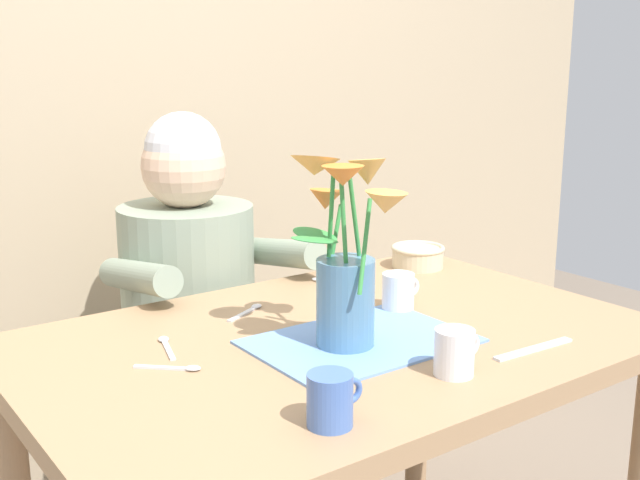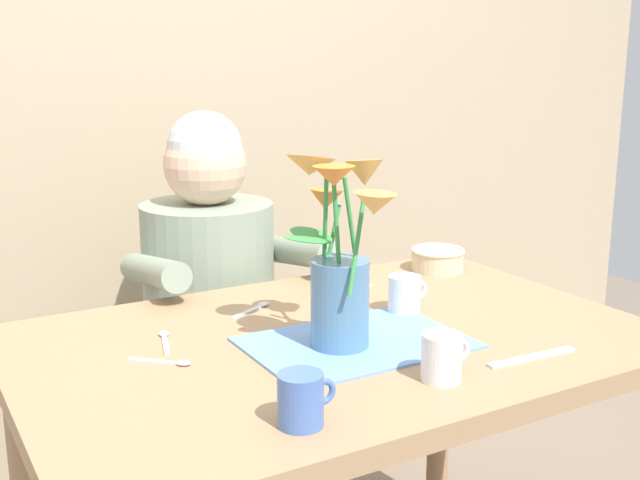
{
  "view_description": "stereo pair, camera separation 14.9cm",
  "coord_description": "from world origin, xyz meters",
  "px_view_note": "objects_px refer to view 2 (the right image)",
  "views": [
    {
      "loc": [
        -0.86,
        -1.13,
        1.26
      ],
      "look_at": [
        -0.01,
        0.05,
        0.92
      ],
      "focal_mm": 43.62,
      "sensor_mm": 36.0,
      "label": 1
    },
    {
      "loc": [
        -0.74,
        -1.21,
        1.26
      ],
      "look_at": [
        -0.01,
        0.05,
        0.92
      ],
      "focal_mm": 43.62,
      "sensor_mm": 36.0,
      "label": 2
    }
  ],
  "objects_px": {
    "flower_vase": "(339,261)",
    "ceramic_bowl": "(438,258)",
    "coffee_cup": "(442,357)",
    "seated_person": "(211,329)",
    "dinner_knife": "(532,357)",
    "tea_cup": "(302,399)",
    "ceramic_mug": "(405,294)"
  },
  "relations": [
    {
      "from": "tea_cup",
      "to": "seated_person",
      "type": "bearing_deg",
      "value": 76.08
    },
    {
      "from": "dinner_knife",
      "to": "flower_vase",
      "type": "bearing_deg",
      "value": 143.83
    },
    {
      "from": "ceramic_bowl",
      "to": "coffee_cup",
      "type": "bearing_deg",
      "value": -127.83
    },
    {
      "from": "dinner_knife",
      "to": "ceramic_mug",
      "type": "xyz_separation_m",
      "value": [
        -0.04,
        0.32,
        0.04
      ]
    },
    {
      "from": "seated_person",
      "to": "flower_vase",
      "type": "bearing_deg",
      "value": -93.82
    },
    {
      "from": "tea_cup",
      "to": "flower_vase",
      "type": "bearing_deg",
      "value": 48.77
    },
    {
      "from": "flower_vase",
      "to": "ceramic_bowl",
      "type": "distance_m",
      "value": 0.61
    },
    {
      "from": "seated_person",
      "to": "flower_vase",
      "type": "xyz_separation_m",
      "value": [
        -0.02,
        -0.67,
        0.34
      ]
    },
    {
      "from": "flower_vase",
      "to": "coffee_cup",
      "type": "distance_m",
      "value": 0.26
    },
    {
      "from": "flower_vase",
      "to": "tea_cup",
      "type": "xyz_separation_m",
      "value": [
        -0.21,
        -0.24,
        -0.12
      ]
    },
    {
      "from": "dinner_knife",
      "to": "ceramic_mug",
      "type": "bearing_deg",
      "value": 100.99
    },
    {
      "from": "dinner_knife",
      "to": "coffee_cup",
      "type": "relative_size",
      "value": 2.04
    },
    {
      "from": "dinner_knife",
      "to": "seated_person",
      "type": "bearing_deg",
      "value": 108.94
    },
    {
      "from": "seated_person",
      "to": "ceramic_mug",
      "type": "distance_m",
      "value": 0.64
    },
    {
      "from": "ceramic_bowl",
      "to": "tea_cup",
      "type": "xyz_separation_m",
      "value": [
        -0.71,
        -0.57,
        0.01
      ]
    },
    {
      "from": "tea_cup",
      "to": "coffee_cup",
      "type": "bearing_deg",
      "value": 5.51
    },
    {
      "from": "seated_person",
      "to": "flower_vase",
      "type": "relative_size",
      "value": 3.17
    },
    {
      "from": "seated_person",
      "to": "coffee_cup",
      "type": "height_order",
      "value": "seated_person"
    },
    {
      "from": "coffee_cup",
      "to": "ceramic_mug",
      "type": "relative_size",
      "value": 1.0
    },
    {
      "from": "ceramic_bowl",
      "to": "tea_cup",
      "type": "relative_size",
      "value": 1.46
    },
    {
      "from": "flower_vase",
      "to": "dinner_knife",
      "type": "bearing_deg",
      "value": -39.28
    },
    {
      "from": "seated_person",
      "to": "dinner_knife",
      "type": "height_order",
      "value": "seated_person"
    },
    {
      "from": "seated_person",
      "to": "dinner_knife",
      "type": "xyz_separation_m",
      "value": [
        0.25,
        -0.89,
        0.18
      ]
    },
    {
      "from": "coffee_cup",
      "to": "tea_cup",
      "type": "xyz_separation_m",
      "value": [
        -0.28,
        -0.03,
        0.0
      ]
    },
    {
      "from": "seated_person",
      "to": "tea_cup",
      "type": "bearing_deg",
      "value": -106.4
    },
    {
      "from": "seated_person",
      "to": "ceramic_bowl",
      "type": "bearing_deg",
      "value": -37.54
    },
    {
      "from": "flower_vase",
      "to": "seated_person",
      "type": "bearing_deg",
      "value": 88.66
    },
    {
      "from": "flower_vase",
      "to": "ceramic_bowl",
      "type": "relative_size",
      "value": 2.63
    },
    {
      "from": "dinner_knife",
      "to": "coffee_cup",
      "type": "height_order",
      "value": "coffee_cup"
    },
    {
      "from": "flower_vase",
      "to": "coffee_cup",
      "type": "xyz_separation_m",
      "value": [
        0.07,
        -0.21,
        -0.12
      ]
    },
    {
      "from": "flower_vase",
      "to": "coffee_cup",
      "type": "relative_size",
      "value": 3.85
    },
    {
      "from": "ceramic_bowl",
      "to": "flower_vase",
      "type": "bearing_deg",
      "value": -145.93
    }
  ]
}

